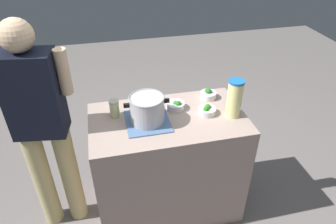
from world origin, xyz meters
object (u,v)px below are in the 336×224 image
(person_cook, at_px, (43,128))
(broccoli_bowl_back, at_px, (207,110))
(lemonade_pitcher, at_px, (234,98))
(mason_jar, at_px, (114,109))
(broccoli_bowl_front, at_px, (176,105))
(broccoli_bowl_center, at_px, (208,94))
(cooking_pot, at_px, (147,109))

(person_cook, bearing_deg, broccoli_bowl_back, 176.21)
(lemonade_pitcher, xyz_separation_m, mason_jar, (0.83, -0.17, -0.08))
(lemonade_pitcher, bearing_deg, mason_jar, -11.88)
(lemonade_pitcher, height_order, broccoli_bowl_front, lemonade_pitcher)
(broccoli_bowl_front, bearing_deg, broccoli_bowl_center, -161.30)
(lemonade_pitcher, height_order, mason_jar, lemonade_pitcher)
(cooking_pot, bearing_deg, lemonade_pitcher, 174.75)
(cooking_pot, xyz_separation_m, broccoli_bowl_front, (-0.23, -0.12, -0.08))
(broccoli_bowl_back, bearing_deg, person_cook, -3.79)
(broccoli_bowl_center, bearing_deg, cooking_pot, 22.21)
(lemonade_pitcher, bearing_deg, cooking_pot, -5.25)
(broccoli_bowl_front, bearing_deg, broccoli_bowl_back, 151.13)
(mason_jar, relative_size, broccoli_bowl_back, 1.01)
(lemonade_pitcher, bearing_deg, broccoli_bowl_front, -24.48)
(broccoli_bowl_front, bearing_deg, lemonade_pitcher, 155.52)
(lemonade_pitcher, relative_size, broccoli_bowl_front, 2.13)
(mason_jar, xyz_separation_m, broccoli_bowl_back, (-0.65, 0.11, -0.04))
(cooking_pot, height_order, person_cook, person_cook)
(broccoli_bowl_back, relative_size, person_cook, 0.08)
(broccoli_bowl_center, relative_size, broccoli_bowl_back, 0.98)
(broccoli_bowl_center, height_order, broccoli_bowl_back, broccoli_bowl_center)
(cooking_pot, distance_m, mason_jar, 0.25)
(mason_jar, height_order, broccoli_bowl_back, mason_jar)
(cooking_pot, bearing_deg, broccoli_bowl_back, -179.60)
(mason_jar, relative_size, person_cook, 0.08)
(broccoli_bowl_front, distance_m, broccoli_bowl_back, 0.23)
(cooking_pot, relative_size, person_cook, 0.19)
(person_cook, bearing_deg, lemonade_pitcher, 174.15)
(mason_jar, bearing_deg, cooking_pot, 151.35)
(person_cook, bearing_deg, broccoli_bowl_front, -177.79)
(cooking_pot, xyz_separation_m, person_cook, (0.71, -0.08, -0.10))
(person_cook, bearing_deg, mason_jar, -175.54)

